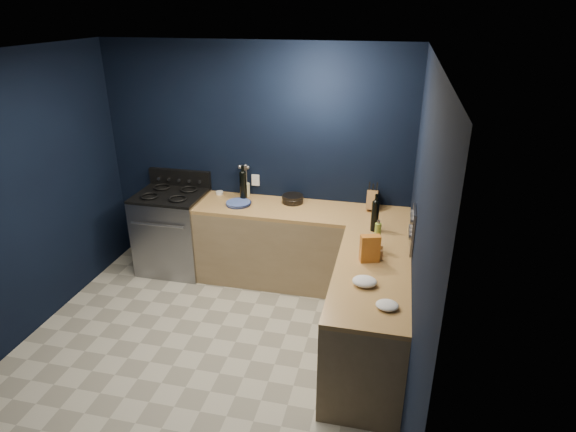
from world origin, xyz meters
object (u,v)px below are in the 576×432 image
(plate_stack, at_px, (238,203))
(knife_block, at_px, (372,200))
(gas_range, at_px, (174,233))
(utensil_crock, at_px, (245,189))
(crouton_bag, at_px, (370,249))

(plate_stack, height_order, knife_block, knife_block)
(gas_range, relative_size, utensil_crock, 6.38)
(plate_stack, bearing_deg, gas_range, 178.55)
(knife_block, bearing_deg, plate_stack, -170.56)
(utensil_crock, height_order, knife_block, knife_block)
(utensil_crock, bearing_deg, gas_range, -161.61)
(gas_range, bearing_deg, utensil_crock, 18.39)
(plate_stack, distance_m, crouton_bag, 1.78)
(utensil_crock, distance_m, crouton_bag, 1.96)
(utensil_crock, bearing_deg, crouton_bag, -39.60)
(gas_range, bearing_deg, plate_stack, -1.45)
(knife_block, height_order, crouton_bag, crouton_bag)
(utensil_crock, relative_size, crouton_bag, 0.60)
(utensil_crock, bearing_deg, knife_block, -2.69)
(utensil_crock, xyz_separation_m, crouton_bag, (1.51, -1.25, 0.05))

